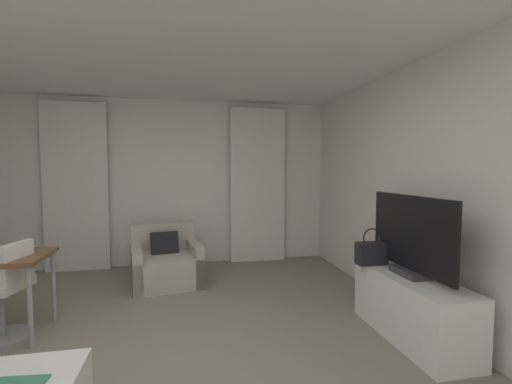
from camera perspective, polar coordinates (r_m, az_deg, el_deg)
ground_plane at (r=3.08m, az=-15.36°, el=-25.98°), size 12.00×12.00×0.00m
wall_window at (r=5.70m, az=-13.65°, el=1.49°), size 5.12×0.06×2.60m
wall_right at (r=3.55m, az=29.45°, el=-0.27°), size 0.06×6.12×2.60m
ceiling at (r=2.89m, az=-16.39°, el=26.17°), size 5.12×6.12×0.06m
curtain_left_panel at (r=5.79m, az=-27.42°, el=0.71°), size 0.90×0.06×2.50m
curtain_right_panel at (r=5.70m, az=0.27°, el=1.09°), size 0.90×0.06×2.50m
armchair at (r=4.87m, az=-14.58°, el=-11.34°), size 0.99×0.98×0.76m
desk_chair at (r=3.90m, az=-35.92°, el=-13.78°), size 0.48×0.48×0.88m
tv_console at (r=3.56m, az=24.17°, el=-16.92°), size 0.46×1.23×0.57m
tv_flatscreen at (r=3.42m, az=24.04°, el=-6.82°), size 0.20×1.10×0.72m
handbag_primary at (r=3.72m, az=18.41°, el=-9.38°), size 0.30×0.14×0.37m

